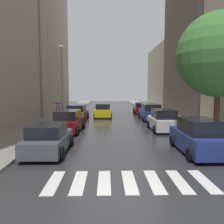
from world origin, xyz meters
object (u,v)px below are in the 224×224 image
(parked_car_right_nearest, at_px, (198,137))
(parked_car_left_nearest, at_px, (49,139))
(taxi_midroad, at_px, (103,111))
(street_tree_right, at_px, (219,55))
(parked_car_right_fourth, at_px, (141,108))
(lamp_post_left, at_px, (62,77))
(parked_car_left_second, at_px, (68,121))
(parked_car_right_third, at_px, (150,112))
(parked_car_left_third, at_px, (77,113))
(pedestrian_foreground, at_px, (58,107))
(parked_car_right_second, at_px, (163,121))

(parked_car_right_nearest, bearing_deg, parked_car_left_nearest, 88.43)
(taxi_midroad, height_order, street_tree_right, street_tree_right)
(parked_car_right_nearest, height_order, parked_car_right_fourth, parked_car_right_nearest)
(lamp_post_left, bearing_deg, parked_car_left_second, -75.65)
(parked_car_left_second, xyz_separation_m, parked_car_right_third, (7.78, 6.92, 0.03))
(parked_car_left_third, distance_m, pedestrian_foreground, 2.29)
(parked_car_left_second, relative_size, parked_car_right_second, 1.18)
(parked_car_left_third, height_order, parked_car_right_second, parked_car_right_second)
(parked_car_left_second, bearing_deg, parked_car_left_nearest, -177.51)
(street_tree_right, bearing_deg, parked_car_right_second, 122.39)
(lamp_post_left, bearing_deg, parked_car_right_nearest, -54.62)
(parked_car_left_nearest, distance_m, parked_car_right_second, 9.90)
(parked_car_left_nearest, xyz_separation_m, parked_car_right_nearest, (7.74, -0.29, 0.12))
(parked_car_left_second, bearing_deg, lamp_post_left, 17.11)
(taxi_midroad, distance_m, street_tree_right, 15.94)
(parked_car_right_nearest, relative_size, taxi_midroad, 1.00)
(parked_car_right_nearest, bearing_deg, parked_car_right_third, 0.25)
(parked_car_left_nearest, xyz_separation_m, parked_car_right_third, (7.81, 13.17, 0.09))
(parked_car_right_nearest, bearing_deg, street_tree_right, -38.44)
(parked_car_right_third, bearing_deg, taxi_midroad, 62.70)
(parked_car_left_nearest, bearing_deg, lamp_post_left, 7.77)
(parked_car_right_fourth, distance_m, pedestrian_foreground, 12.60)
(parked_car_left_nearest, xyz_separation_m, street_tree_right, (10.02, 2.52, 4.70))
(parked_car_right_second, bearing_deg, parked_car_left_second, 91.58)
(parked_car_right_third, xyz_separation_m, taxi_midroad, (-5.23, 2.66, -0.05))
(street_tree_right, bearing_deg, parked_car_right_nearest, -128.98)
(parked_car_left_nearest, height_order, lamp_post_left, lamp_post_left)
(parked_car_right_third, height_order, parked_car_right_fourth, parked_car_right_third)
(parked_car_right_second, bearing_deg, parked_car_left_nearest, 130.66)
(parked_car_right_fourth, xyz_separation_m, street_tree_right, (2.25, -17.17, 4.71))
(parked_car_right_fourth, height_order, taxi_midroad, taxi_midroad)
(taxi_midroad, bearing_deg, pedestrian_foreground, 133.45)
(parked_car_right_fourth, xyz_separation_m, pedestrian_foreground, (-9.60, -8.12, 0.82))
(parked_car_left_third, bearing_deg, parked_car_right_third, -85.50)
(parked_car_left_third, bearing_deg, pedestrian_foreground, 130.81)
(parked_car_left_second, relative_size, lamp_post_left, 0.62)
(pedestrian_foreground, distance_m, street_tree_right, 15.42)
(parked_car_left_nearest, distance_m, parked_car_right_fourth, 21.17)
(parked_car_right_third, relative_size, lamp_post_left, 0.61)
(parked_car_right_fourth, distance_m, lamp_post_left, 12.21)
(parked_car_right_nearest, relative_size, lamp_post_left, 0.57)
(parked_car_left_second, relative_size, parked_car_right_fourth, 1.17)
(parked_car_right_third, distance_m, street_tree_right, 11.81)
(parked_car_right_third, bearing_deg, lamp_post_left, 90.59)
(parked_car_left_nearest, xyz_separation_m, parked_car_right_second, (7.56, 6.39, 0.08))
(street_tree_right, bearing_deg, lamp_post_left, 138.17)
(parked_car_left_nearest, xyz_separation_m, parked_car_left_second, (0.03, 6.25, 0.06))
(parked_car_left_nearest, height_order, parked_car_right_fourth, parked_car_left_nearest)
(parked_car_right_third, xyz_separation_m, parked_car_right_fourth, (-0.05, 6.53, -0.10))
(parked_car_right_third, relative_size, parked_car_right_fourth, 1.15)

